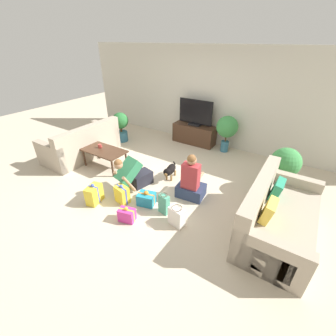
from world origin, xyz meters
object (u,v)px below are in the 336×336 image
object	(u,v)px
person_kneeling	(133,174)
gift_box_a	(94,194)
person_sitting	(191,182)
mug	(100,146)
dog	(170,170)
gift_box_c	(127,215)
potted_plant_corner_right	(285,165)
gift_box_d	(146,199)
tv	(195,114)
sofa_left	(82,145)
gift_bag_b	(164,204)
potted_plant_corner_left	(121,125)
gift_box_b	(122,195)
coffee_table	(104,152)
tv_console	(194,134)
gift_bag_a	(177,216)
sofa_right	(276,217)
potted_plant_back_right	(227,128)

from	to	relation	value
person_kneeling	gift_box_a	size ratio (longest dim) A/B	2.03
person_sitting	mug	distance (m)	2.43
dog	gift_box_c	bearing A→B (deg)	-98.03
potted_plant_corner_right	gift_box_d	bearing A→B (deg)	-137.24
tv	dog	world-z (taller)	tv
dog	sofa_left	bearing A→B (deg)	174.91
potted_plant_corner_right	person_sitting	xyz separation A→B (m)	(-1.41, -1.18, -0.25)
sofa_left	tv	xyz separation A→B (m)	(2.04, 2.34, 0.56)
gift_box_c	mug	world-z (taller)	mug
gift_bag_b	mug	size ratio (longest dim) A/B	3.28
potted_plant_corner_left	gift_box_d	xyz separation A→B (m)	(2.47, -1.98, -0.39)
gift_box_d	gift_bag_b	world-z (taller)	gift_bag_b
sofa_left	gift_box_b	size ratio (longest dim) A/B	4.89
coffee_table	gift_bag_b	size ratio (longest dim) A/B	2.70
tv_console	gift_box_d	size ratio (longest dim) A/B	3.38
sofa_left	mug	world-z (taller)	sofa_left
person_kneeling	gift_box_c	world-z (taller)	person_kneeling
potted_plant_corner_left	potted_plant_corner_right	bearing A→B (deg)	-1.80
person_sitting	gift_bag_a	bearing A→B (deg)	96.13
coffee_table	potted_plant_corner_right	world-z (taller)	potted_plant_corner_right
sofa_left	gift_bag_a	size ratio (longest dim) A/B	5.27
sofa_left	gift_box_c	world-z (taller)	sofa_left
sofa_left	potted_plant_corner_left	world-z (taller)	sofa_left
person_kneeling	dog	world-z (taller)	person_kneeling
coffee_table	mug	size ratio (longest dim) A/B	8.85
coffee_table	potted_plant_corner_right	size ratio (longest dim) A/B	1.14
potted_plant_corner_right	tv_console	bearing A→B (deg)	155.10
sofa_right	potted_plant_back_right	xyz separation A→B (m)	(-1.74, 2.43, 0.36)
potted_plant_back_right	mug	world-z (taller)	potted_plant_back_right
tv_console	gift_box_b	xyz separation A→B (m)	(0.16, -3.23, -0.11)
potted_plant_corner_left	gift_bag_a	distance (m)	3.88
sofa_left	person_kneeling	xyz separation A→B (m)	(2.07, -0.41, 0.02)
coffee_table	mug	distance (m)	0.19
person_kneeling	dog	size ratio (longest dim) A/B	1.40
tv	gift_box_d	distance (m)	3.17
gift_box_d	gift_bag_a	size ratio (longest dim) A/B	1.02
sofa_right	gift_box_b	world-z (taller)	sofa_right
potted_plant_corner_right	potted_plant_corner_left	world-z (taller)	potted_plant_corner_right
mug	gift_box_a	bearing A→B (deg)	-47.99
potted_plant_corner_right	dog	bearing A→B (deg)	-157.53
potted_plant_back_right	person_kneeling	bearing A→B (deg)	-109.09
tv_console	gift_bag_b	world-z (taller)	tv_console
sofa_left	mug	distance (m)	0.80
tv_console	gift_bag_a	world-z (taller)	tv_console
gift_box_b	tv	bearing A→B (deg)	92.81
coffee_table	mug	xyz separation A→B (m)	(-0.16, 0.04, 0.10)
tv_console	tv	size ratio (longest dim) A/B	1.23
gift_box_c	sofa_left	bearing A→B (deg)	155.05
mug	dog	bearing A→B (deg)	11.72
sofa_right	gift_bag_b	distance (m)	1.82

